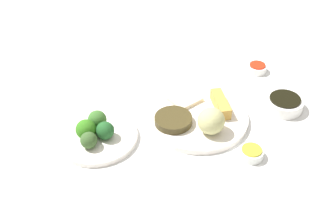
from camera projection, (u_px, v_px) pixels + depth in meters
tabletop at (196, 114)px, 1.21m from camera, size 2.20×2.20×0.02m
main_plate at (197, 118)px, 1.17m from camera, size 0.27×0.27×0.02m
rice_scoop at (211, 121)px, 1.09m from camera, size 0.07×0.07×0.07m
spring_roll at (221, 104)px, 1.18m from camera, size 0.10×0.09×0.03m
crab_rangoon_wonton at (185, 99)px, 1.21m from camera, size 0.10×0.09×0.01m
stir_fry_heap at (173, 120)px, 1.13m from camera, size 0.10×0.10×0.02m
broccoli_plate at (97, 137)px, 1.11m from camera, size 0.21×0.21×0.01m
broccoli_floret_0 at (97, 120)px, 1.11m from camera, size 0.05×0.05×0.05m
broccoli_floret_1 at (105, 131)px, 1.08m from camera, size 0.05×0.05×0.05m
broccoli_floret_2 at (86, 129)px, 1.08m from camera, size 0.05×0.05×0.05m
broccoli_floret_3 at (89, 140)px, 1.06m from camera, size 0.04×0.04×0.04m
soy_sauce_bowl at (284, 104)px, 1.20m from camera, size 0.10×0.10×0.03m
soy_sauce_bowl_liquid at (285, 99)px, 1.19m from camera, size 0.09×0.09×0.00m
sauce_ramekin_hot_mustard at (251, 154)px, 1.06m from camera, size 0.06×0.06×0.02m
sauce_ramekin_hot_mustard_liquid at (252, 150)px, 1.05m from camera, size 0.05×0.05×0.00m
sauce_ramekin_sweet_and_sour at (257, 69)px, 1.35m from camera, size 0.06×0.06×0.02m
sauce_ramekin_sweet_and_sour_liquid at (257, 65)px, 1.34m from camera, size 0.05×0.05×0.00m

